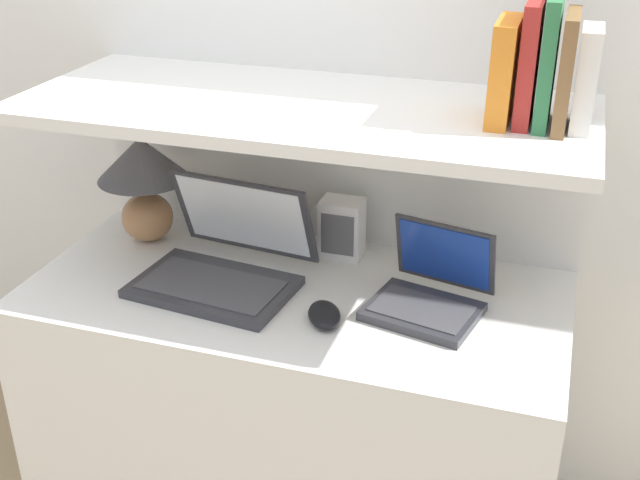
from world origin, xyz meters
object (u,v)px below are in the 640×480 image
book_orange (504,71)px  table_lamp (143,175)px  book_white (586,79)px  book_red (529,64)px  laptop_large (223,263)px  computer_mouse (324,315)px  laptop_small (430,293)px  book_brown (566,71)px  book_green (549,63)px  router_box (342,228)px

book_orange → table_lamp: bearing=175.3°
book_white → book_orange: 0.16m
book_red → table_lamp: bearing=175.5°
table_lamp → book_orange: (0.89, -0.07, 0.36)m
laptop_large → book_orange: size_ratio=1.95×
computer_mouse → book_white: bearing=20.4°
laptop_small → book_red: 0.54m
book_red → book_orange: (-0.05, 0.00, -0.02)m
book_brown → book_green: bearing=180.0°
laptop_large → book_brown: 0.88m
laptop_small → book_brown: bearing=12.7°
laptop_small → router_box: (-0.26, 0.19, 0.04)m
table_lamp → router_box: table_lamp is taller
computer_mouse → router_box: bearing=99.6°
laptop_large → book_red: book_red is taller
book_brown → book_red: 0.07m
book_green → book_orange: bearing=180.0°
table_lamp → book_green: size_ratio=1.13×
laptop_small → book_green: bearing=15.0°
laptop_small → router_box: size_ratio=1.84×
book_white → book_brown: size_ratio=0.89×
router_box → book_brown: size_ratio=0.68×
book_brown → computer_mouse: bearing=-158.0°
router_box → book_red: bearing=-18.3°
laptop_small → book_orange: book_orange is taller
book_white → book_red: book_red is taller
table_lamp → book_red: 1.01m
computer_mouse → book_brown: 0.71m
book_orange → book_brown: bearing=0.0°
laptop_large → book_white: book_white is taller
laptop_small → book_orange: size_ratio=1.38×
table_lamp → book_brown: size_ratio=1.27×
book_red → book_white: bearing=0.0°
laptop_small → book_brown: (0.23, 0.05, 0.51)m
book_brown → book_red: bearing=180.0°
book_white → book_orange: size_ratio=0.97×
laptop_small → router_box: laptop_small is taller
laptop_large → book_brown: book_brown is taller
book_green → book_brown: bearing=0.0°
laptop_large → book_orange: 0.78m
book_white → book_brown: 0.04m
router_box → book_green: bearing=-16.9°
book_white → book_green: bearing=180.0°
laptop_small → book_brown: 0.56m
book_white → laptop_large: bearing=-174.2°
laptop_small → computer_mouse: 0.24m
computer_mouse → book_white: size_ratio=0.67×
router_box → book_red: (0.42, -0.14, 0.48)m
book_brown → book_orange: bearing=180.0°
book_green → book_orange: 0.09m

